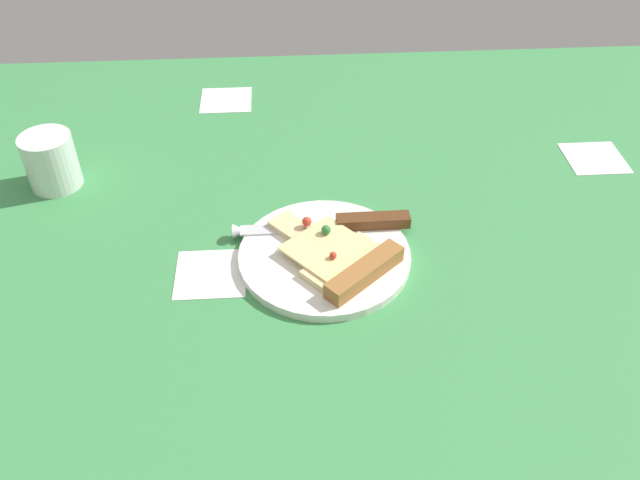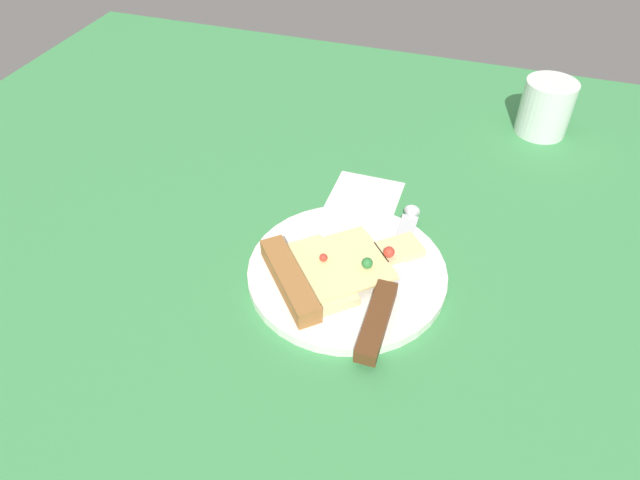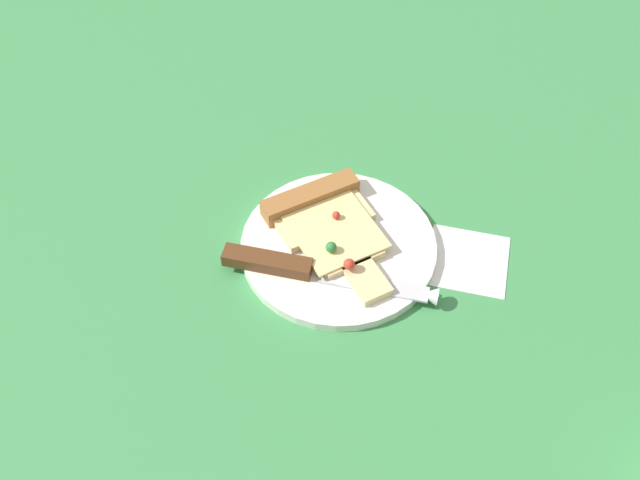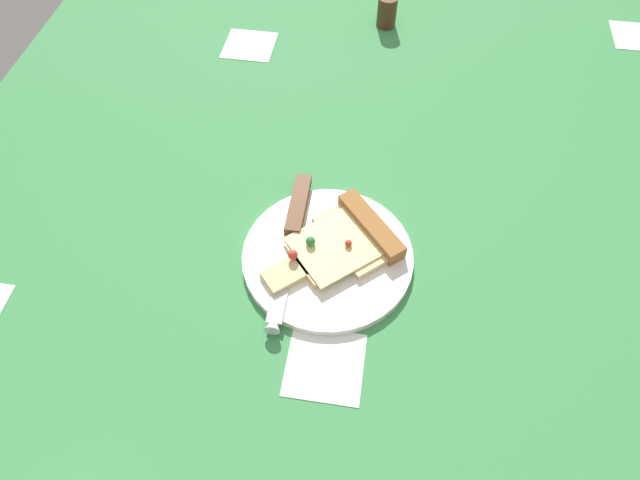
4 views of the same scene
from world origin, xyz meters
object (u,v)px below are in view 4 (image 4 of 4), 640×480
(knife, at_px, (291,232))
(pepper_shaker, at_px, (386,12))
(plate, at_px, (326,256))
(pizza_slice, at_px, (343,242))

(knife, relative_size, pepper_shaker, 4.32)
(plate, relative_size, pizza_slice, 1.23)
(pizza_slice, height_order, knife, pizza_slice)
(pizza_slice, xyz_separation_m, knife, (-0.01, -0.07, -0.00))
(knife, bearing_deg, pizza_slice, 173.96)
(plate, distance_m, pepper_shaker, 0.54)
(pepper_shaker, bearing_deg, knife, -8.99)
(plate, bearing_deg, pizza_slice, 131.76)
(pizza_slice, height_order, pepper_shaker, pepper_shaker)
(pizza_slice, bearing_deg, plate, 90.51)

